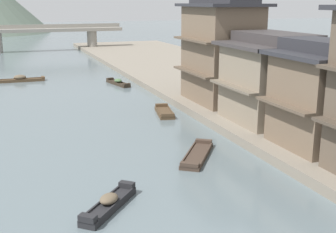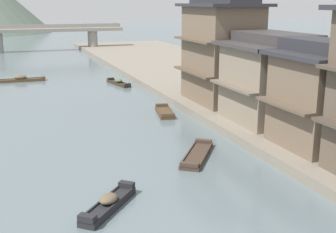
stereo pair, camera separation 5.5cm
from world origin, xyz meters
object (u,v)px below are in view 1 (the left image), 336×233
Objects in this scene: stone_bridge at (46,34)px; boat_midriver_drifting at (164,112)px; house_waterfront_narrow at (221,50)px; boat_moored_nearest at (20,79)px; boat_moored_second at (109,204)px; boat_moored_third at (118,83)px; house_waterfront_tall at (273,78)px; house_waterfront_second at (321,95)px; boat_moored_far at (197,155)px.

boat_midriver_drifting is at bearing -85.17° from stone_bridge.
house_waterfront_narrow is 0.31× the size of stone_bridge.
boat_moored_nearest is 1.58× the size of boat_moored_second.
boat_moored_nearest is at bearing 150.05° from boat_moored_third.
boat_midriver_drifting is (0.32, -14.07, -0.06)m from boat_moored_third.
boat_moored_nearest is at bearing 121.54° from house_waterfront_tall.
house_waterfront_second is 0.22× the size of stone_bridge.
boat_midriver_drifting is 51.99m from stone_bridge.
boat_moored_far is 10.37m from boat_midriver_drifting.
house_waterfront_narrow reaches higher than boat_moored_third.
boat_moored_third is at bearing 86.84° from boat_moored_far.
boat_midriver_drifting is 0.62× the size of house_waterfront_second.
stone_bridge is at bearing 99.90° from house_waterfront_tall.
house_waterfront_second reaches higher than boat_moored_third.
house_waterfront_narrow reaches higher than house_waterfront_second.
house_waterfront_tall is (13.70, 8.66, 3.34)m from boat_moored_second.
boat_moored_far is 9.07m from house_waterfront_tall.
boat_moored_second is 16.55m from house_waterfront_tall.
house_waterfront_narrow is at bearing -51.21° from boat_moored_nearest.
boat_moored_second is at bearing -130.14° from house_waterfront_narrow.
boat_moored_nearest is 32.59m from stone_bridge.
house_waterfront_second is at bearing -64.32° from boat_moored_nearest.
stone_bridge is at bearing 96.14° from boat_moored_third.
boat_moored_far is 0.64× the size of house_waterfront_tall.
house_waterfront_tall is 7.04m from house_waterfront_narrow.
boat_moored_far is 0.50× the size of house_waterfront_narrow.
house_waterfront_narrow reaches higher than stone_bridge.
boat_midriver_drifting is at bearing -88.70° from boat_moored_third.
house_waterfront_narrow is (15.45, -19.22, 4.63)m from boat_moored_nearest.
boat_moored_second is at bearing -104.71° from boat_moored_third.
boat_moored_far is (6.28, 4.74, -0.11)m from boat_moored_second.
boat_moored_second is (2.33, -34.78, -0.00)m from boat_moored_nearest.
stone_bridge is (-10.13, 58.04, -0.43)m from house_waterfront_tall.
boat_moored_third is 1.19× the size of boat_midriver_drifting.
house_waterfront_second is 64.67m from stone_bridge.
house_waterfront_tall is at bearing -58.46° from boat_moored_nearest.
house_waterfront_narrow is (0.04, 12.82, 1.28)m from house_waterfront_second.
house_waterfront_narrow is (6.84, 10.82, 4.74)m from boat_moored_far.
house_waterfront_narrow is (-0.58, 6.90, 1.30)m from house_waterfront_tall.
boat_moored_nearest is 0.19× the size of stone_bridge.
house_waterfront_second and house_waterfront_tall have the same top height.
house_waterfront_narrow is at bearing 57.71° from boat_moored_far.
boat_moored_third is at bearing 106.60° from house_waterfront_tall.
boat_moored_second reaches higher than boat_midriver_drifting.
boat_moored_nearest is at bearing -100.48° from stone_bridge.
house_waterfront_second is at bearing -90.18° from house_waterfront_narrow.
boat_moored_far is at bearing -74.01° from boat_moored_nearest.
boat_moored_far is 1.13× the size of boat_midriver_drifting.
house_waterfront_narrow is at bearing 49.86° from boat_moored_second.
house_waterfront_tall reaches higher than boat_moored_third.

